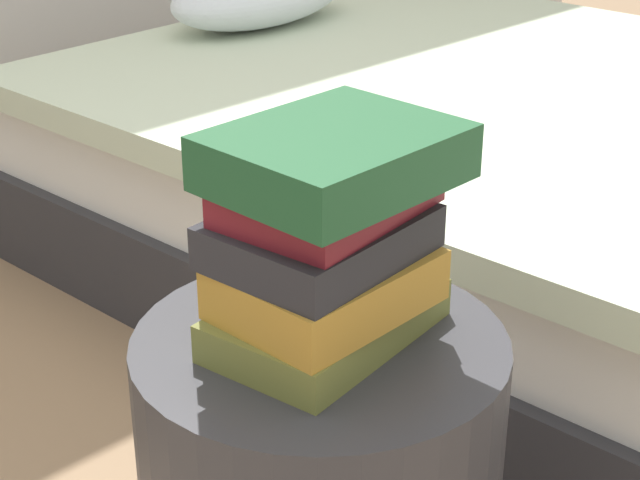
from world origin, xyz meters
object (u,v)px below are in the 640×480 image
Objects in this scene: book_ochre at (329,283)px; book_forest at (335,157)px; book_olive at (327,320)px; book_charcoal at (320,235)px; bed at (509,180)px; book_maroon at (326,196)px.

book_forest is at bearing -22.52° from book_ochre.
book_charcoal is (-0.01, 0.00, 0.11)m from book_olive.
bed is 1.27m from book_olive.
book_olive is 1.07× the size of book_forest.
bed is 8.39× the size of book_forest.
book_ochre reaches higher than book_olive.
book_maroon reaches higher than book_ochre.
book_maroon is 0.05m from book_forest.
book_forest reaches higher than book_charcoal.
book_maroon is at bearing 61.47° from book_olive.
book_ochre is at bearing -131.89° from book_olive.
bed is 9.18× the size of book_charcoal.
book_olive is 0.20m from book_forest.
book_maroon is (-1.11, -0.53, 0.45)m from bed.
book_charcoal is 1.03× the size of book_maroon.
book_olive is at bearing 88.47° from book_forest.
book_maroon is at bearing 82.42° from book_forest.
book_forest is at bearing -157.27° from bed.
book_olive is (-1.12, -0.54, 0.30)m from bed.
book_forest is (0.01, -0.02, 0.09)m from book_charcoal.
bed reaches higher than book_ochre.
book_ochre is 0.06m from book_charcoal.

